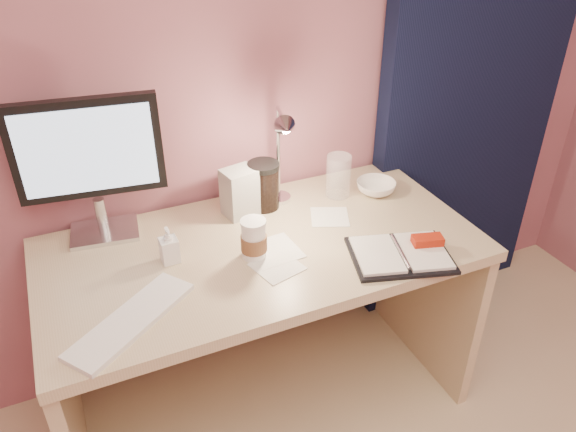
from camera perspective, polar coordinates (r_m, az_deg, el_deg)
name	(u,v)px	position (r m, az deg, el deg)	size (l,w,h in m)	color
room	(459,59)	(2.34, 16.99, 15.05)	(3.50, 3.50, 3.50)	#C6B28E
desk	(256,286)	(2.00, -3.28, -7.15)	(1.40, 0.70, 0.73)	tan
monitor	(90,157)	(1.82, -19.51, 5.65)	(0.44, 0.18, 0.47)	silver
keyboard	(132,320)	(1.57, -15.60, -10.15)	(0.39, 0.11, 0.02)	white
planner	(403,253)	(1.78, 11.56, -3.70)	(0.36, 0.31, 0.05)	black
paper_a	(277,267)	(1.71, -1.11, -5.15)	(0.13, 0.13, 0.00)	silver
paper_b	(274,251)	(1.78, -1.46, -3.57)	(0.15, 0.15, 0.00)	silver
paper_c	(330,217)	(1.95, 4.26, -0.09)	(0.13, 0.13, 0.00)	silver
coffee_cup	(254,240)	(1.72, -3.50, -2.44)	(0.08, 0.08, 0.13)	white
clear_cup	(338,176)	(2.05, 5.13, 4.09)	(0.09, 0.09, 0.16)	white
bowl	(376,187)	(2.11, 8.93, 2.90)	(0.15, 0.15, 0.05)	white
lotion_bottle	(169,245)	(1.74, -12.02, -2.89)	(0.05, 0.05, 0.12)	white
dark_jar	(264,188)	(1.97, -2.48, 2.89)	(0.11, 0.11, 0.15)	black
product_box	(240,192)	(1.93, -4.89, 2.42)	(0.11, 0.09, 0.17)	beige
desk_lamp	(295,149)	(1.87, 0.75, 6.79)	(0.12, 0.23, 0.38)	silver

